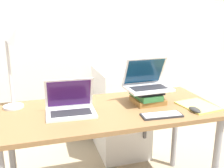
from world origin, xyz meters
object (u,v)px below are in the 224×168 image
object	(u,v)px
laptop_left	(70,106)
mouse	(195,110)
notepad	(198,106)
laptop_on_books	(147,82)
book_stack	(147,96)
mini_fridge	(121,111)
desk_lamp	(17,43)
wireless_keyboard	(162,115)

from	to	relation	value
laptop_left	mouse	world-z (taller)	laptop_left
notepad	laptop_on_books	bearing A→B (deg)	146.56
book_stack	mini_fridge	xyz separation A→B (m)	(0.02, 0.65, -0.38)
laptop_left	mini_fridge	world-z (taller)	laptop_left
laptop_on_books	mouse	size ratio (longest dim) A/B	2.90
notepad	mini_fridge	bearing A→B (deg)	109.61
laptop_on_books	desk_lamp	distance (m)	0.95
wireless_keyboard	book_stack	bearing A→B (deg)	86.97
book_stack	mouse	xyz separation A→B (m)	(0.24, -0.27, -0.04)
laptop_on_books	mini_fridge	distance (m)	0.79
mouse	laptop_on_books	bearing A→B (deg)	128.86
book_stack	mouse	distance (m)	0.36
laptop_on_books	mouse	world-z (taller)	laptop_on_books
laptop_on_books	mouse	bearing A→B (deg)	-51.14
book_stack	mini_fridge	distance (m)	0.75
desk_lamp	laptop_on_books	bearing A→B (deg)	-7.40
laptop_left	laptop_on_books	distance (m)	0.60
laptop_on_books	desk_lamp	bearing A→B (deg)	172.60
mini_fridge	desk_lamp	bearing A→B (deg)	-150.12
book_stack	desk_lamp	world-z (taller)	desk_lamp
laptop_left	notepad	distance (m)	0.91
mouse	notepad	world-z (taller)	mouse
laptop_on_books	wireless_keyboard	world-z (taller)	laptop_on_books
laptop_left	wireless_keyboard	bearing A→B (deg)	-21.84
wireless_keyboard	mouse	xyz separation A→B (m)	(0.25, 0.00, 0.01)
laptop_on_books	notepad	xyz separation A→B (m)	(0.31, -0.21, -0.14)
mini_fridge	notepad	bearing A→B (deg)	-70.39
laptop_on_books	desk_lamp	world-z (taller)	desk_lamp
laptop_on_books	mini_fridge	bearing A→B (deg)	88.79
notepad	wireless_keyboard	bearing A→B (deg)	-165.46
book_stack	notepad	xyz separation A→B (m)	(0.32, -0.19, -0.05)
laptop_left	wireless_keyboard	world-z (taller)	laptop_left
mouse	desk_lamp	distance (m)	1.28
book_stack	notepad	bearing A→B (deg)	-31.08
mini_fridge	book_stack	bearing A→B (deg)	-91.55
mouse	laptop_left	bearing A→B (deg)	164.77
mouse	notepad	distance (m)	0.12
mouse	desk_lamp	size ratio (longest dim) A/B	0.19
book_stack	mouse	world-z (taller)	book_stack
book_stack	laptop_on_books	distance (m)	0.10
laptop_left	laptop_on_books	size ratio (longest dim) A/B	1.00
laptop_left	book_stack	world-z (taller)	laptop_left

